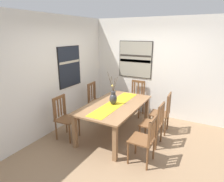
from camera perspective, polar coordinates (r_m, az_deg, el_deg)
ground_plane at (r=4.36m, az=4.33°, el=-15.21°), size 6.40×6.40×0.03m
wall_back at (r=4.85m, az=-15.81°, el=4.94°), size 6.40×0.12×2.70m
wall_side at (r=5.54m, az=12.63°, el=6.55°), size 0.12×6.40×2.70m
dining_table at (r=4.39m, az=0.86°, el=-4.97°), size 1.91×1.09×0.76m
table_runner at (r=4.36m, az=0.87°, el=-3.77°), size 1.76×0.36×0.01m
centerpiece_vase at (r=4.29m, az=0.37°, el=-2.10°), size 0.22×0.19×0.74m
chair_0 at (r=4.46m, az=-13.71°, el=-7.41°), size 0.45×0.45×0.96m
chair_1 at (r=5.60m, az=7.15°, el=-2.04°), size 0.42×0.42×0.99m
chair_2 at (r=4.17m, az=12.19°, el=-9.32°), size 0.43×0.43×0.93m
chair_3 at (r=3.59m, az=9.62°, el=-13.74°), size 0.43×0.43×0.90m
chair_4 at (r=4.72m, az=14.63°, el=-6.02°), size 0.45×0.45×0.97m
chair_5 at (r=5.41m, az=-4.73°, el=-2.66°), size 0.45×0.45×0.98m
painting_on_back_wall at (r=5.06m, az=-12.42°, el=7.02°), size 0.80×0.05×1.02m
painting_on_side_wall at (r=5.63m, az=6.85°, el=9.20°), size 0.05×0.98×1.03m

